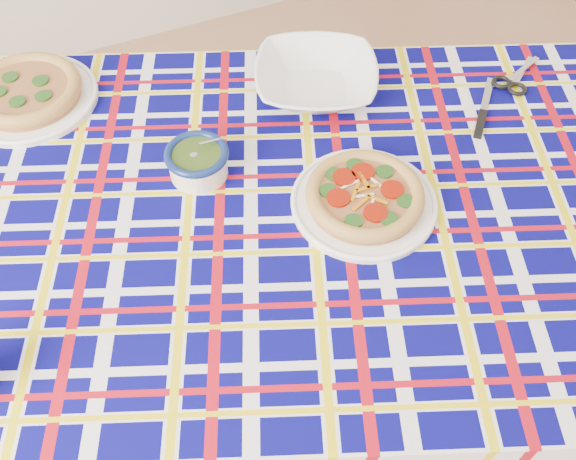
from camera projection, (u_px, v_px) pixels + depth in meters
name	position (u px, v px, depth m)	size (l,w,h in m)	color
dining_table	(282.00, 228.00, 1.24)	(1.70, 1.40, 0.69)	brown
tablecloth	(282.00, 221.00, 1.22)	(1.49, 0.94, 0.10)	#060455
main_focaccia_plate	(365.00, 195.00, 1.16)	(0.28, 0.28, 0.05)	#9C6037
pesto_bowl	(197.00, 160.00, 1.20)	(0.12, 0.12, 0.07)	#21360E
serving_bowl	(316.00, 79.00, 1.35)	(0.26, 0.26, 0.06)	white
second_focaccia_plate	(26.00, 91.00, 1.34)	(0.30, 0.30, 0.05)	#9C6037
table_knife	(487.00, 96.00, 1.36)	(0.21, 0.02, 0.01)	silver
kitchen_scissors	(523.00, 70.00, 1.41)	(0.17, 0.08, 0.01)	silver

